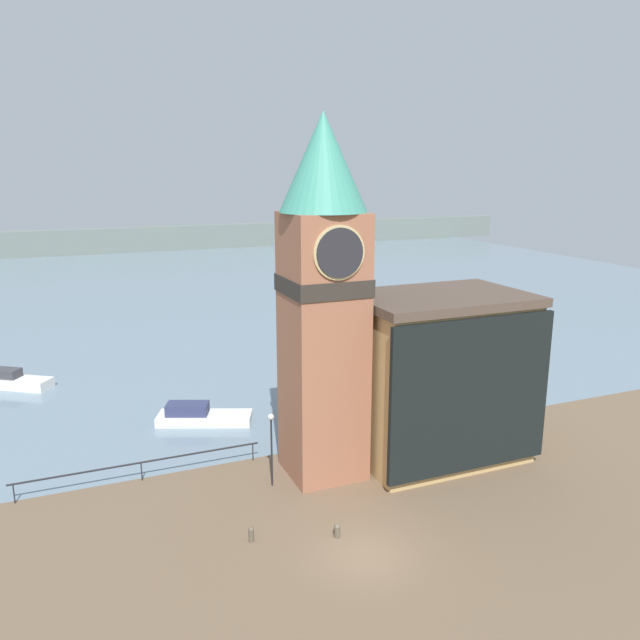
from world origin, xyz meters
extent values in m
plane|color=brown|center=(0.00, 0.00, 0.00)|extent=(160.00, 160.00, 0.00)
cube|color=slate|center=(0.00, 70.99, 0.00)|extent=(160.00, 120.00, 0.00)
cube|color=slate|center=(0.00, 110.99, 2.50)|extent=(180.00, 3.00, 5.00)
cube|color=#232328|center=(-8.23, 10.74, 1.05)|extent=(13.16, 0.08, 0.08)
cylinder|color=#232328|center=(-14.51, 10.74, 0.53)|extent=(0.07, 0.07, 1.05)
cylinder|color=#232328|center=(-8.23, 10.74, 0.53)|extent=(0.07, 0.07, 1.05)
cylinder|color=#232328|center=(-1.95, 10.74, 0.53)|extent=(0.07, 0.07, 1.05)
cube|color=#935B42|center=(1.31, 7.98, 7.20)|extent=(3.92, 3.92, 14.39)
cube|color=#2D2823|center=(1.31, 7.98, 10.64)|extent=(4.04, 4.04, 0.90)
cylinder|color=tan|center=(1.31, 5.96, 12.57)|extent=(2.70, 0.12, 2.70)
cylinder|color=#232328|center=(1.31, 5.87, 12.57)|extent=(2.46, 0.12, 2.46)
cylinder|color=tan|center=(3.33, 7.98, 12.57)|extent=(0.12, 2.70, 2.70)
cylinder|color=#232328|center=(3.42, 7.98, 12.57)|extent=(0.12, 2.46, 2.46)
cone|color=teal|center=(1.31, 7.98, 16.87)|extent=(4.51, 4.51, 4.95)
cube|color=tan|center=(8.33, 7.51, 4.61)|extent=(9.42, 6.36, 9.21)
cube|color=#4C3D33|center=(8.33, 7.51, 9.46)|extent=(9.82, 6.76, 0.50)
cube|color=black|center=(8.33, 4.18, 4.79)|extent=(9.92, 0.30, 8.48)
cube|color=silver|center=(-3.35, 17.35, 0.31)|extent=(6.50, 4.17, 0.62)
cube|color=navy|center=(-4.38, 17.78, 0.99)|extent=(3.05, 2.31, 0.74)
cube|color=silver|center=(-15.38, 29.81, 0.39)|extent=(5.54, 4.53, 0.78)
cube|color=#38383D|center=(-16.20, 30.36, 1.11)|extent=(2.69, 2.38, 0.67)
cylinder|color=brown|center=(-4.34, 2.93, 0.30)|extent=(0.26, 0.26, 0.60)
sphere|color=brown|center=(-4.34, 2.93, 0.60)|extent=(0.27, 0.27, 0.27)
cylinder|color=brown|center=(-0.58, 1.75, 0.26)|extent=(0.29, 0.29, 0.52)
sphere|color=brown|center=(-0.58, 1.75, 0.52)|extent=(0.30, 0.30, 0.30)
cylinder|color=black|center=(-1.83, 7.51, 1.92)|extent=(0.10, 0.10, 3.84)
sphere|color=silver|center=(-1.83, 7.51, 3.93)|extent=(0.32, 0.32, 0.32)
camera|label=1|loc=(-11.09, -21.60, 16.52)|focal=35.00mm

